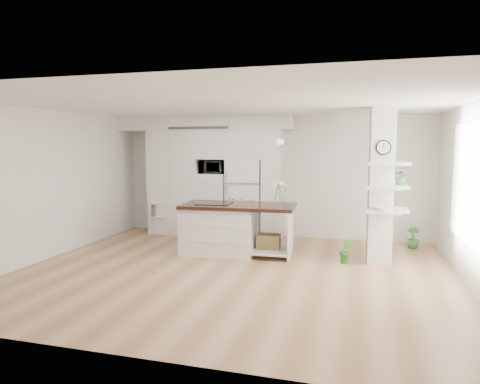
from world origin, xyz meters
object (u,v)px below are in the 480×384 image
(kitchen_island, at_px, (226,228))
(bookshelf, at_px, (165,220))
(refrigerator, at_px, (245,198))
(floor_plant_a, at_px, (346,251))

(kitchen_island, xyz_separation_m, bookshelf, (-1.93, 1.38, -0.17))
(refrigerator, xyz_separation_m, kitchen_island, (0.03, -1.55, -0.38))
(refrigerator, bearing_deg, floor_plant_a, -36.77)
(refrigerator, relative_size, floor_plant_a, 3.78)
(kitchen_island, bearing_deg, bookshelf, 141.49)
(bookshelf, bearing_deg, kitchen_island, -59.98)
(refrigerator, height_order, kitchen_island, refrigerator)
(refrigerator, height_order, floor_plant_a, refrigerator)
(kitchen_island, distance_m, bookshelf, 2.38)
(refrigerator, xyz_separation_m, bookshelf, (-1.91, -0.17, -0.55))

